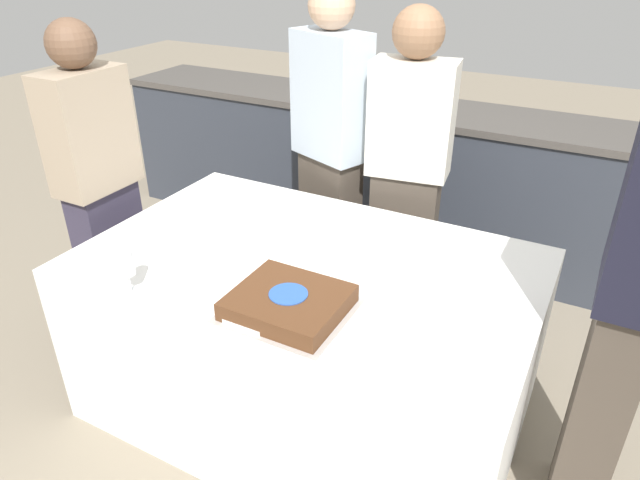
% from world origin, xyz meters
% --- Properties ---
extents(ground_plane, '(14.00, 14.00, 0.00)m').
position_xyz_m(ground_plane, '(0.00, 0.00, 0.00)').
color(ground_plane, gray).
extents(back_counter, '(4.40, 0.58, 0.92)m').
position_xyz_m(back_counter, '(0.00, 1.63, 0.46)').
color(back_counter, '#333842').
rests_on(back_counter, ground_plane).
extents(dining_table, '(1.73, 1.10, 0.74)m').
position_xyz_m(dining_table, '(0.00, 0.00, 0.37)').
color(dining_table, white).
rests_on(dining_table, ground_plane).
extents(cake, '(0.40, 0.36, 0.07)m').
position_xyz_m(cake, '(0.11, -0.32, 0.77)').
color(cake, '#B7B2AD').
rests_on(cake, dining_table).
extents(plate_stack, '(0.21, 0.21, 0.04)m').
position_xyz_m(plate_stack, '(-0.13, 0.09, 0.76)').
color(plate_stack, white).
rests_on(plate_stack, dining_table).
extents(wine_glass, '(0.07, 0.07, 0.17)m').
position_xyz_m(wine_glass, '(-0.43, -0.49, 0.85)').
color(wine_glass, white).
rests_on(wine_glass, dining_table).
extents(side_plate_near_cake, '(0.22, 0.22, 0.00)m').
position_xyz_m(side_plate_near_cake, '(0.19, 0.03, 0.74)').
color(side_plate_near_cake, white).
rests_on(side_plate_near_cake, dining_table).
extents(side_plate_right_edge, '(0.22, 0.22, 0.00)m').
position_xyz_m(side_plate_right_edge, '(0.67, 0.08, 0.74)').
color(side_plate_right_edge, white).
rests_on(side_plate_right_edge, dining_table).
extents(utensil_pile, '(0.14, 0.09, 0.02)m').
position_xyz_m(utensil_pile, '(0.03, -0.44, 0.75)').
color(utensil_pile, white).
rests_on(utensil_pile, dining_table).
extents(person_cutting_cake, '(0.40, 0.25, 1.59)m').
position_xyz_m(person_cutting_cake, '(0.11, 0.77, 0.84)').
color(person_cutting_cake, '#4C4238').
rests_on(person_cutting_cake, ground_plane).
extents(person_seated_left, '(0.20, 0.37, 1.55)m').
position_xyz_m(person_seated_left, '(-1.09, 0.00, 0.81)').
color(person_seated_left, '#383347').
rests_on(person_seated_left, ground_plane).
extents(person_seated_right, '(0.20, 0.37, 1.63)m').
position_xyz_m(person_seated_right, '(1.09, 0.00, 0.84)').
color(person_seated_right, '#4C4238').
rests_on(person_seated_right, ground_plane).
extents(person_standing_back, '(0.42, 0.32, 1.67)m').
position_xyz_m(person_standing_back, '(-0.30, 0.77, 0.87)').
color(person_standing_back, '#4C4238').
rests_on(person_standing_back, ground_plane).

